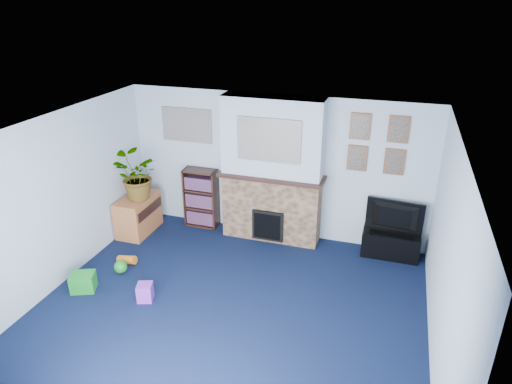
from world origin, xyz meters
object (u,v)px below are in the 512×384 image
(bookshelf, at_px, (202,199))
(television, at_px, (394,218))
(tv_stand, at_px, (390,243))
(sideboard, at_px, (138,213))

(bookshelf, bearing_deg, television, -1.00)
(tv_stand, bearing_deg, sideboard, -173.42)
(tv_stand, xyz_separation_m, bookshelf, (-3.24, 0.08, 0.28))
(tv_stand, bearing_deg, television, 90.00)
(tv_stand, height_order, bookshelf, bookshelf)
(television, distance_m, sideboard, 4.23)
(television, height_order, bookshelf, bookshelf)
(television, relative_size, sideboard, 1.05)
(bookshelf, xyz_separation_m, sideboard, (-0.95, -0.56, -0.15))
(tv_stand, distance_m, bookshelf, 3.26)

